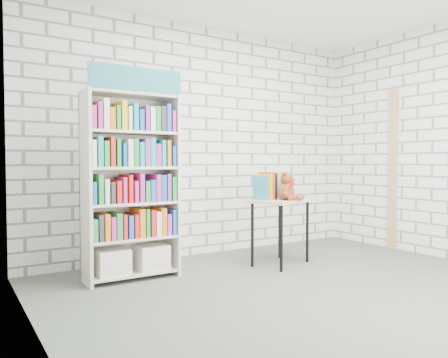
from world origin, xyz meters
TOP-DOWN VIEW (x-y plane):
  - ground at (0.00, 0.00)m, footprint 4.50×4.50m
  - room_shell at (0.00, 0.00)m, footprint 4.52×4.02m
  - bookshelf at (-1.22, 1.36)m, footprint 0.90×0.35m
  - display_table at (0.39, 1.04)m, footprint 0.79×0.67m
  - table_books at (0.36, 1.14)m, footprint 0.52×0.35m
  - teddy_bear at (0.42, 0.94)m, footprint 0.31×0.30m
  - door_trim at (2.23, 0.95)m, footprint 0.05×0.12m

SIDE VIEW (x-z plane):
  - ground at x=0.00m, z-range 0.00..0.00m
  - display_table at x=0.39m, z-range 0.26..0.99m
  - teddy_bear at x=0.42m, z-range 0.70..1.01m
  - table_books at x=0.36m, z-range 0.73..1.01m
  - bookshelf at x=-1.22m, z-range -0.09..1.94m
  - door_trim at x=2.23m, z-range 0.00..2.10m
  - room_shell at x=0.00m, z-range 0.38..3.19m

